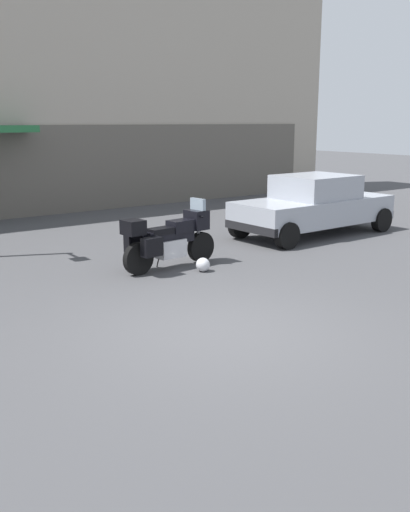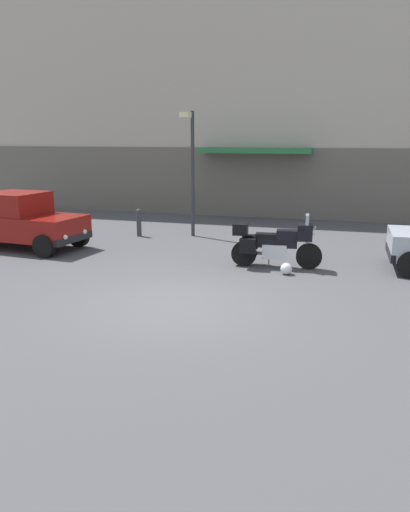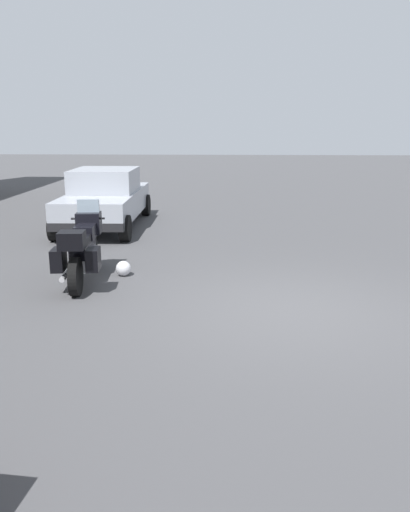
{
  "view_description": "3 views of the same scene",
  "coord_description": "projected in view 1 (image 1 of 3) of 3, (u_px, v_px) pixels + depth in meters",
  "views": [
    {
      "loc": [
        -4.89,
        -6.15,
        2.92
      ],
      "look_at": [
        0.59,
        1.22,
        0.78
      ],
      "focal_mm": 40.82,
      "sensor_mm": 36.0,
      "label": 1
    },
    {
      "loc": [
        3.22,
        -9.04,
        3.19
      ],
      "look_at": [
        0.31,
        0.89,
        0.79
      ],
      "focal_mm": 35.95,
      "sensor_mm": 36.0,
      "label": 2
    },
    {
      "loc": [
        -7.22,
        0.98,
        2.72
      ],
      "look_at": [
        0.7,
        1.31,
        0.67
      ],
      "focal_mm": 35.81,
      "sensor_mm": 36.0,
      "label": 3
    }
  ],
  "objects": [
    {
      "name": "helmet",
      "position": [
        203.0,
        265.0,
        11.54
      ],
      "size": [
        0.28,
        0.28,
        0.28
      ],
      "primitive_type": "sphere",
      "color": "silver",
      "rests_on": "ground"
    },
    {
      "name": "ground_plane",
      "position": [
        223.0,
        330.0,
        8.32
      ],
      "size": [
        80.0,
        80.0,
        0.0
      ],
      "primitive_type": "plane",
      "color": "#424244"
    },
    {
      "name": "motorcycle",
      "position": [
        169.0,
        238.0,
        11.69
      ],
      "size": [
        2.26,
        0.83,
        1.36
      ],
      "rotation": [
        0.0,
        0.0,
        0.09
      ],
      "color": "black",
      "rests_on": "ground"
    },
    {
      "name": "car_sedan_far",
      "position": [
        314.0,
        205.0,
        15.15
      ],
      "size": [
        4.6,
        1.98,
        1.56
      ],
      "rotation": [
        0.0,
        0.0,
        0.02
      ],
      "color": "#9EA3AD",
      "rests_on": "ground"
    }
  ]
}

